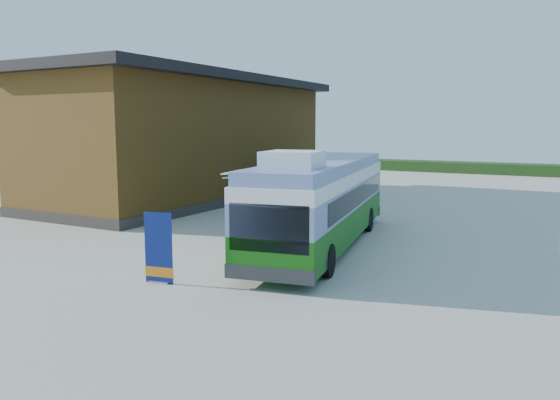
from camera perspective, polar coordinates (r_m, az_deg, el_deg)
The scene contains 10 objects.
ground at distance 20.56m, azimuth -3.45°, elevation -4.97°, with size 100.00×100.00×0.00m, color #BCB7AD.
barn at distance 34.30m, azimuth -9.56°, elevation 6.11°, with size 9.60×21.20×7.50m.
hedge at distance 55.19m, azimuth 25.79°, elevation 2.83°, with size 40.00×3.00×1.00m, color #264419.
bus at distance 20.41m, azimuth 4.44°, elevation 0.06°, with size 4.75×12.53×3.77m.
awning at distance 21.55m, azimuth -0.14°, elevation 3.01°, with size 3.51×4.87×0.54m.
banner at distance 16.17m, azimuth -12.56°, elevation -5.58°, with size 0.90×0.29×2.08m.
picnic_table at distance 25.02m, azimuth -0.98°, elevation -1.42°, with size 1.42×1.31×0.71m.
person_a at distance 28.73m, azimuth 2.18°, elevation 0.64°, with size 0.70×0.46×1.92m, color #999999.
person_b at distance 28.98m, azimuth 3.83°, elevation 0.64°, with size 0.91×0.71×1.87m, color #999999.
slurry_tanker at distance 33.58m, azimuth 4.17°, elevation 2.51°, with size 3.27×6.63×2.53m.
Camera 1 is at (10.66, -16.98, 4.54)m, focal length 35.00 mm.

